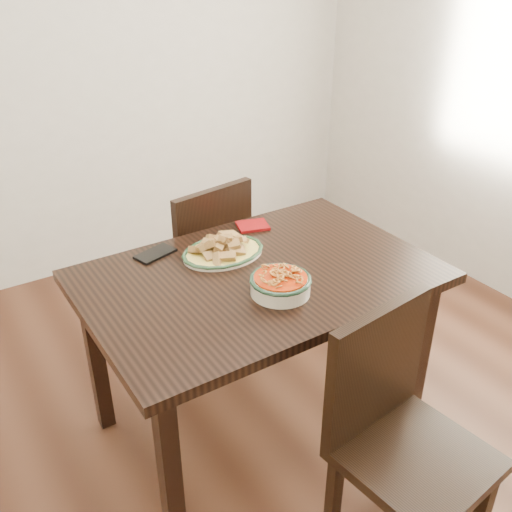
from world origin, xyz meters
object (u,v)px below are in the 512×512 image
fish_plate (223,245)px  noodle_bowl (280,282)px  chair_near (397,427)px  dining_table (259,292)px  smartphone (155,254)px  chair_far (202,258)px

fish_plate → noodle_bowl: size_ratio=1.49×
chair_near → fish_plate: (-0.11, 0.88, 0.30)m
noodle_bowl → fish_plate: bearing=94.5°
dining_table → smartphone: size_ratio=8.19×
dining_table → chair_near: (0.07, -0.69, -0.16)m
chair_far → fish_plate: chair_far is taller
chair_far → chair_near: 1.30m
chair_near → noodle_bowl: size_ratio=4.02×
chair_far → chair_near: size_ratio=1.00×
dining_table → fish_plate: fish_plate is taller
chair_far → smartphone: (-0.35, -0.28, 0.26)m
dining_table → chair_far: chair_far is taller
dining_table → chair_near: bearing=-84.1°
fish_plate → smartphone: (-0.23, 0.15, -0.04)m
fish_plate → chair_far: bearing=74.3°
noodle_bowl → smartphone: bearing=116.8°
dining_table → chair_near: size_ratio=1.46×
dining_table → noodle_bowl: (-0.02, -0.16, 0.13)m
dining_table → chair_far: bearing=83.0°
chair_far → fish_plate: bearing=65.5°
chair_near → fish_plate: chair_near is taller
dining_table → chair_near: chair_near is taller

